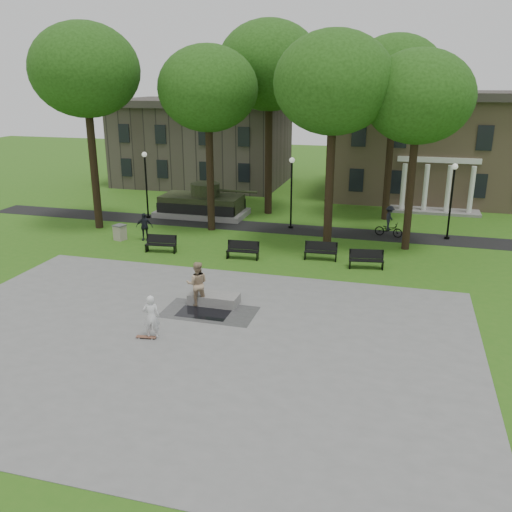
{
  "coord_description": "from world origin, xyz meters",
  "views": [
    {
      "loc": [
        7.6,
        -22.3,
        9.57
      ],
      "look_at": [
        0.99,
        1.71,
        1.4
      ],
      "focal_mm": 38.0,
      "sensor_mm": 36.0,
      "label": 1
    }
  ],
  "objects": [
    {
      "name": "skateboard",
      "position": [
        -1.51,
        -5.21,
        0.06
      ],
      "size": [
        0.8,
        0.3,
        0.07
      ],
      "primitive_type": "cube",
      "rotation": [
        0.0,
        0.0,
        0.14
      ],
      "color": "brown",
      "rests_on": "plaza"
    },
    {
      "name": "park_bench_1",
      "position": [
        -0.72,
        5.22,
        0.52
      ],
      "size": [
        1.82,
        0.63,
        1.0
      ],
      "rotation": [
        0.0,
        0.0,
        0.06
      ],
      "color": "black",
      "rests_on": "ground"
    },
    {
      "name": "park_bench_0",
      "position": [
        -5.64,
        5.14,
        0.52
      ],
      "size": [
        1.84,
        0.72,
        1.0
      ],
      "rotation": [
        0.0,
        0.0,
        0.11
      ],
      "color": "black",
      "rests_on": "ground"
    },
    {
      "name": "plaza",
      "position": [
        0.0,
        -5.0,
        0.01
      ],
      "size": [
        22.0,
        16.0,
        0.02
      ],
      "primitive_type": "cube",
      "color": "gray",
      "rests_on": "ground"
    },
    {
      "name": "tree_4",
      "position": [
        -2.0,
        16.0,
        10.39
      ],
      "size": [
        7.2,
        7.2,
        13.5
      ],
      "color": "black",
      "rests_on": "ground"
    },
    {
      "name": "lamp_right",
      "position": [
        10.5,
        12.3,
        2.79
      ],
      "size": [
        0.36,
        0.36,
        4.73
      ],
      "color": "black",
      "rests_on": "ground"
    },
    {
      "name": "trash_bin",
      "position": [
        -9.17,
        6.72,
        0.49
      ],
      "size": [
        0.81,
        0.81,
        0.96
      ],
      "rotation": [
        0.0,
        0.0,
        -0.26
      ],
      "color": "#AE9F8F",
      "rests_on": "ground"
    },
    {
      "name": "building_right",
      "position": [
        10.0,
        26.0,
        4.34
      ],
      "size": [
        17.0,
        12.0,
        8.6
      ],
      "color": "#9E8460",
      "rests_on": "ground"
    },
    {
      "name": "pedestrian_walker",
      "position": [
        -7.67,
        7.09,
        0.86
      ],
      "size": [
        1.09,
        0.72,
        1.73
      ],
      "primitive_type": "imported",
      "rotation": [
        0.0,
        0.0,
        0.32
      ],
      "color": "black",
      "rests_on": "ground"
    },
    {
      "name": "park_bench_3",
      "position": [
        6.04,
        5.4,
        0.52
      ],
      "size": [
        1.85,
        0.79,
        1.0
      ],
      "rotation": [
        0.0,
        0.0,
        0.15
      ],
      "color": "black",
      "rests_on": "ground"
    },
    {
      "name": "skateboarder",
      "position": [
        -1.3,
        -5.08,
        0.9
      ],
      "size": [
        0.74,
        0.6,
        1.76
      ],
      "primitive_type": "imported",
      "rotation": [
        0.0,
        0.0,
        3.47
      ],
      "color": "silver",
      "rests_on": "plaza"
    },
    {
      "name": "tree_5",
      "position": [
        6.5,
        16.5,
        9.67
      ],
      "size": [
        6.4,
        6.4,
        12.44
      ],
      "color": "black",
      "rests_on": "ground"
    },
    {
      "name": "cyclist",
      "position": [
        6.93,
        11.93,
        0.82
      ],
      "size": [
        1.85,
        1.1,
        1.99
      ],
      "rotation": [
        0.0,
        0.0,
        1.35
      ],
      "color": "black",
      "rests_on": "ground"
    },
    {
      "name": "tree_2",
      "position": [
        3.5,
        8.5,
        9.32
      ],
      "size": [
        6.6,
        6.6,
        12.16
      ],
      "color": "black",
      "rests_on": "ground"
    },
    {
      "name": "footpath",
      "position": [
        0.0,
        12.0,
        0.01
      ],
      "size": [
        44.0,
        2.6,
        0.01
      ],
      "primitive_type": "cube",
      "color": "black",
      "rests_on": "ground"
    },
    {
      "name": "ground",
      "position": [
        0.0,
        0.0,
        0.0
      ],
      "size": [
        120.0,
        120.0,
        0.0
      ],
      "primitive_type": "plane",
      "color": "#2D6116",
      "rests_on": "ground"
    },
    {
      "name": "lamp_left",
      "position": [
        -10.0,
        12.3,
        2.79
      ],
      "size": [
        0.36,
        0.36,
        4.73
      ],
      "color": "black",
      "rests_on": "ground"
    },
    {
      "name": "puddle",
      "position": [
        -0.21,
        -2.43,
        0.02
      ],
      "size": [
        2.2,
        1.2,
        0.0
      ],
      "primitive_type": "cube",
      "color": "black",
      "rests_on": "plaza"
    },
    {
      "name": "concrete_block",
      "position": [
        -0.12,
        -1.3,
        0.24
      ],
      "size": [
        2.21,
        1.02,
        0.45
      ],
      "primitive_type": "cube",
      "rotation": [
        0.0,
        0.0,
        -0.01
      ],
      "color": "gray",
      "rests_on": "plaza"
    },
    {
      "name": "tree_3",
      "position": [
        8.0,
        9.5,
        8.6
      ],
      "size": [
        6.0,
        6.0,
        11.19
      ],
      "color": "black",
      "rests_on": "ground"
    },
    {
      "name": "lamp_mid",
      "position": [
        0.5,
        12.3,
        2.79
      ],
      "size": [
        0.36,
        0.36,
        4.73
      ],
      "color": "black",
      "rests_on": "ground"
    },
    {
      "name": "building_left",
      "position": [
        -11.0,
        26.5,
        3.6
      ],
      "size": [
        15.0,
        10.0,
        7.2
      ],
      "primitive_type": "cube",
      "color": "#4C443D",
      "rests_on": "ground"
    },
    {
      "name": "park_bench_2",
      "position": [
        3.49,
        6.19,
        0.52
      ],
      "size": [
        1.82,
        0.63,
        1.0
      ],
      "rotation": [
        0.0,
        0.0,
        0.06
      ],
      "color": "black",
      "rests_on": "ground"
    },
    {
      "name": "tree_0",
      "position": [
        -12.0,
        9.0,
        10.03
      ],
      "size": [
        6.8,
        6.8,
        12.97
      ],
      "color": "black",
      "rests_on": "ground"
    },
    {
      "name": "tree_1",
      "position": [
        -4.5,
        10.5,
        8.95
      ],
      "size": [
        6.2,
        6.2,
        11.63
      ],
      "color": "black",
      "rests_on": "ground"
    },
    {
      "name": "friend_watching",
      "position": [
        -0.78,
        -1.6,
        1.02
      ],
      "size": [
        1.17,
        1.04,
        2.0
      ],
      "primitive_type": "imported",
      "rotation": [
        0.0,
        0.0,
        3.48
      ],
      "color": "tan",
      "rests_on": "plaza"
    },
    {
      "name": "tank_monument",
      "position": [
        -6.46,
        14.0,
        0.86
      ],
      "size": [
        7.45,
        3.4,
        2.4
      ],
      "color": "gray",
      "rests_on": "ground"
    }
  ]
}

